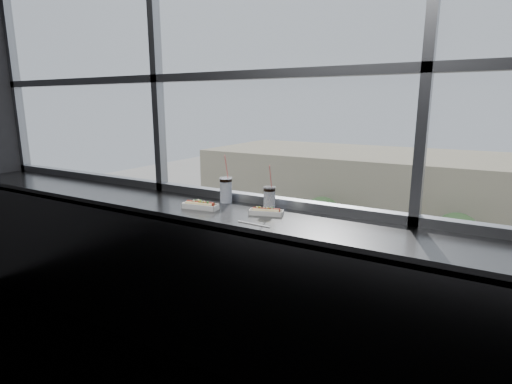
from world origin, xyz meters
The scene contains 22 objects.
wall_back_lower centered at (0.00, 1.50, 0.55)m, with size 6.00×6.00×0.00m, color black.
window_glass centered at (0.00, 1.52, 2.30)m, with size 6.00×6.00×0.00m, color silver.
window_mullions centered at (0.00, 1.50, 2.30)m, with size 6.00×0.08×2.40m, color gray, non-canonical shape.
counter centered at (0.00, 1.23, 1.07)m, with size 6.00×0.55×0.06m, color #5D5D5D.
counter_fascia centered at (0.00, 0.97, 0.55)m, with size 6.00×0.04×1.04m, color #5D5D5D.
hotdog_tray_left centered at (-0.33, 1.16, 1.13)m, with size 0.26×0.12×0.06m.
hotdog_tray_right centered at (0.13, 1.25, 1.12)m, with size 0.23×0.13×0.05m.
soda_cup_left centered at (-0.28, 1.40, 1.20)m, with size 0.10×0.10×0.35m.
soda_cup_right centered at (0.10, 1.35, 1.19)m, with size 0.09×0.09×0.31m.
loose_straw centered at (0.17, 1.02, 1.10)m, with size 0.01×0.01×0.23m, color white.
wrapper centered at (-0.39, 1.20, 1.11)m, with size 0.10×0.07×0.03m, color silver.
plaza_ground centered at (0.00, 45.00, -11.00)m, with size 120.00×120.00×0.00m, color #AEA79D.
street_asphalt centered at (0.00, 21.50, -10.97)m, with size 80.00×10.00×0.06m, color black.
far_sidewalk centered at (0.00, 29.50, -10.98)m, with size 80.00×6.00×0.04m, color #AEA79D.
far_building centered at (0.00, 39.50, -7.00)m, with size 50.00×14.00×8.00m, color tan.
car_near_a centered at (-14.96, 17.50, -9.88)m, with size 6.37×2.65×2.12m, color silver.
car_near_b centered at (-7.49, 17.50, -9.90)m, with size 6.26×2.61×2.09m, color #262626.
car_far_b centered at (2.88, 25.50, -9.96)m, with size 5.87×2.45×1.96m, color #B33736.
car_near_c centered at (0.81, 17.50, -9.91)m, with size 6.19×2.58×2.06m, color maroon.
pedestrian_a centered at (-4.83, 28.95, -9.90)m, with size 0.95×0.71×2.13m, color #66605B.
tree_left centered at (-10.00, 29.50, -7.44)m, with size 3.36×3.36×5.26m.
tree_center centered at (0.09, 29.50, -7.42)m, with size 3.38×3.38×5.28m.
Camera 1 is at (1.33, -0.94, 1.81)m, focal length 28.00 mm.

